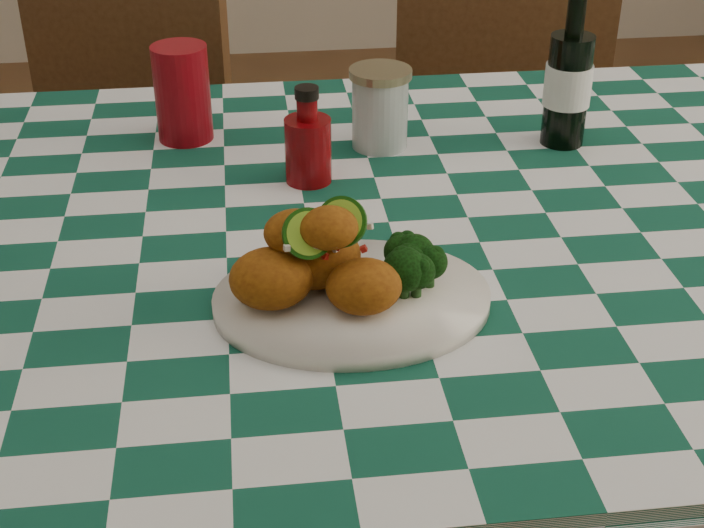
{
  "coord_description": "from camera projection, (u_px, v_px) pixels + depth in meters",
  "views": [
    {
      "loc": [
        -0.18,
        -1.08,
        1.38
      ],
      "look_at": [
        -0.07,
        -0.19,
        0.84
      ],
      "focal_mm": 50.0,
      "sensor_mm": 36.0,
      "label": 1
    }
  ],
  "objects": [
    {
      "name": "beer_bottle",
      "position": [
        570.0,
        67.0,
        1.39
      ],
      "size": [
        0.08,
        0.08,
        0.23
      ],
      "primitive_type": null,
      "rotation": [
        0.0,
        0.0,
        -0.24
      ],
      "color": "black",
      "rests_on": "dining_table"
    },
    {
      "name": "ketchup_bottle",
      "position": [
        308.0,
        135.0,
        1.31
      ],
      "size": [
        0.07,
        0.07,
        0.13
      ],
      "primitive_type": null,
      "rotation": [
        0.0,
        0.0,
        0.06
      ],
      "color": "#660508",
      "rests_on": "dining_table"
    },
    {
      "name": "wooden_chair_left",
      "position": [
        103.0,
        217.0,
        1.94
      ],
      "size": [
        0.55,
        0.56,
        0.92
      ],
      "primitive_type": null,
      "rotation": [
        0.0,
        0.0,
        -0.34
      ],
      "color": "#472814",
      "rests_on": "ground"
    },
    {
      "name": "red_tumbler",
      "position": [
        182.0,
        93.0,
        1.43
      ],
      "size": [
        0.1,
        0.1,
        0.14
      ],
      "primitive_type": "cylinder",
      "rotation": [
        0.0,
        0.0,
        0.3
      ],
      "color": "maroon",
      "rests_on": "dining_table"
    },
    {
      "name": "dining_table",
      "position": [
        383.0,
        456.0,
        1.44
      ],
      "size": [
        1.66,
        1.06,
        0.79
      ],
      "primitive_type": null,
      "color": "#114B36",
      "rests_on": "ground"
    },
    {
      "name": "broccoli_side",
      "position": [
        418.0,
        261.0,
        1.07
      ],
      "size": [
        0.08,
        0.08,
        0.06
      ],
      "primitive_type": null,
      "color": "black",
      "rests_on": "plate"
    },
    {
      "name": "wooden_chair_right",
      "position": [
        492.0,
        175.0,
        2.01
      ],
      "size": [
        0.58,
        0.59,
        1.0
      ],
      "primitive_type": null,
      "rotation": [
        0.0,
        0.0,
        -0.29
      ],
      "color": "#472814",
      "rests_on": "ground"
    },
    {
      "name": "mason_jar",
      "position": [
        380.0,
        108.0,
        1.41
      ],
      "size": [
        0.1,
        0.1,
        0.12
      ],
      "primitive_type": null,
      "rotation": [
        0.0,
        0.0,
        -0.07
      ],
      "color": "#B2BCBA",
      "rests_on": "dining_table"
    },
    {
      "name": "plate",
      "position": [
        352.0,
        300.0,
        1.07
      ],
      "size": [
        0.31,
        0.24,
        0.02
      ],
      "primitive_type": null,
      "rotation": [
        0.0,
        0.0,
        -0.01
      ],
      "color": "white",
      "rests_on": "dining_table"
    },
    {
      "name": "fried_chicken_pile",
      "position": [
        328.0,
        252.0,
        1.03
      ],
      "size": [
        0.17,
        0.12,
        0.11
      ],
      "primitive_type": null,
      "color": "#95500E",
      "rests_on": "plate"
    }
  ]
}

